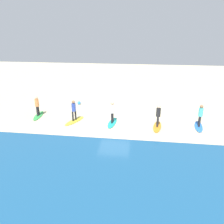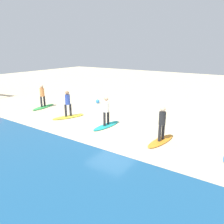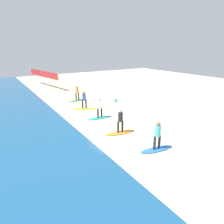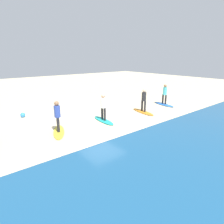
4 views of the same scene
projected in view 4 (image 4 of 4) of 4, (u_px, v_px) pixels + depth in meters
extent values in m
plane|color=beige|center=(101.00, 119.00, 12.43)|extent=(60.00, 60.00, 0.00)
ellipsoid|color=blue|center=(164.00, 104.00, 16.06)|extent=(0.88, 2.16, 0.09)
cylinder|color=#232328|center=(166.00, 100.00, 15.80)|extent=(0.14, 0.14, 0.78)
cylinder|color=#232328|center=(163.00, 99.00, 16.07)|extent=(0.14, 0.14, 0.78)
cylinder|color=#4CC6D1|center=(165.00, 91.00, 15.74)|extent=(0.32, 0.32, 0.62)
sphere|color=#9E704C|center=(165.00, 86.00, 15.62)|extent=(0.24, 0.24, 0.24)
ellipsoid|color=orange|center=(143.00, 112.00, 13.89)|extent=(0.86, 2.16, 0.09)
cylinder|color=#232328|center=(145.00, 107.00, 13.64)|extent=(0.14, 0.14, 0.78)
cylinder|color=#232328|center=(142.00, 106.00, 13.90)|extent=(0.14, 0.14, 0.78)
cylinder|color=#262628|center=(144.00, 97.00, 13.57)|extent=(0.32, 0.32, 0.62)
sphere|color=beige|center=(144.00, 91.00, 13.45)|extent=(0.24, 0.24, 0.24)
ellipsoid|color=teal|center=(104.00, 120.00, 12.05)|extent=(0.74, 2.14, 0.09)
cylinder|color=#232328|center=(105.00, 114.00, 11.80)|extent=(0.14, 0.14, 0.78)
cylinder|color=#232328|center=(102.00, 113.00, 12.05)|extent=(0.14, 0.14, 0.78)
cylinder|color=white|center=(103.00, 103.00, 11.73)|extent=(0.32, 0.32, 0.62)
sphere|color=tan|center=(103.00, 96.00, 11.61)|extent=(0.24, 0.24, 0.24)
ellipsoid|color=yellow|center=(59.00, 132.00, 10.23)|extent=(1.37, 2.15, 0.09)
cylinder|color=#232328|center=(58.00, 125.00, 9.96)|extent=(0.14, 0.14, 0.78)
cylinder|color=#232328|center=(58.00, 123.00, 10.25)|extent=(0.14, 0.14, 0.78)
cylinder|color=#334CAD|center=(57.00, 111.00, 9.91)|extent=(0.32, 0.32, 0.62)
sphere|color=#9E704C|center=(56.00, 103.00, 9.79)|extent=(0.24, 0.24, 0.24)
sphere|color=#338CE5|center=(23.00, 115.00, 12.75)|extent=(0.32, 0.32, 0.32)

